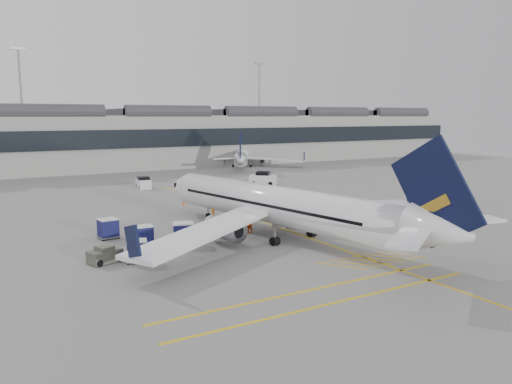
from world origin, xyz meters
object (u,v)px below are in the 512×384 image
airliner_main (281,206)px  baggage_cart_a (183,233)px  belt_loader (289,219)px  ramp_agent_b (248,223)px  pushback_tug (105,255)px  ramp_agent_a (213,217)px

airliner_main → baggage_cart_a: (-8.60, 2.15, -1.84)m
baggage_cart_a → belt_loader: bearing=28.8°
belt_loader → ramp_agent_b: 5.56m
pushback_tug → belt_loader: bearing=-6.7°
airliner_main → belt_loader: 6.01m
ramp_agent_a → ramp_agent_b: (1.51, -4.38, 0.12)m
baggage_cart_a → ramp_agent_b: bearing=26.3°
ramp_agent_a → ramp_agent_b: bearing=-126.6°
airliner_main → ramp_agent_b: 3.93m
airliner_main → ramp_agent_a: size_ratio=20.56×
belt_loader → ramp_agent_a: belt_loader is taller
airliner_main → pushback_tug: (-15.77, 0.07, -2.28)m
belt_loader → ramp_agent_b: ramp_agent_b is taller
ramp_agent_a → pushback_tug: size_ratio=0.66×
belt_loader → ramp_agent_b: size_ratio=2.40×
belt_loader → baggage_cart_a: size_ratio=2.17×
baggage_cart_a → ramp_agent_a: size_ratio=1.25×
belt_loader → baggage_cart_a: baggage_cart_a is taller
ramp_agent_a → airliner_main: bearing=-121.7°
ramp_agent_a → ramp_agent_b: size_ratio=0.88×
airliner_main → baggage_cart_a: airliner_main is taller
ramp_agent_b → pushback_tug: (-14.02, -2.91, -0.41)m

